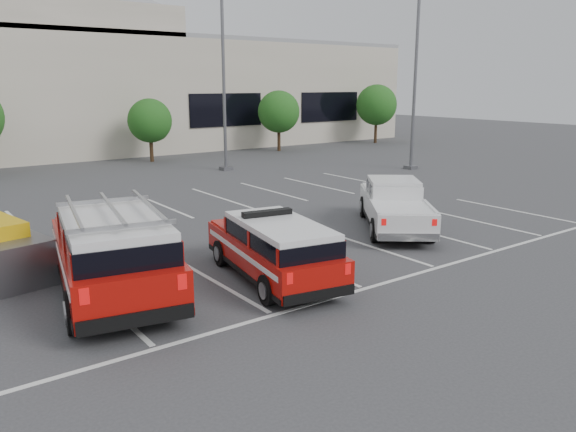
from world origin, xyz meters
name	(u,v)px	position (x,y,z in m)	size (l,w,h in m)	color
ground	(295,260)	(0.00, 0.00, 0.00)	(120.00, 120.00, 0.00)	#38383A
stall_markings	(217,228)	(0.00, 4.50, 0.01)	(23.00, 15.00, 0.01)	silver
convention_building	(29,86)	(0.18, 31.86, 4.72)	(60.00, 16.99, 13.20)	beige
tree_mid_right	(151,122)	(5.09, 22.05, 2.50)	(2.77, 2.77, 3.99)	#3F2B19
tree_right	(279,113)	(15.09, 22.05, 2.77)	(3.07, 3.07, 4.42)	#3F2B19
tree_far_right	(377,106)	(25.09, 22.05, 3.04)	(3.37, 3.37, 4.85)	#3F2B19
light_pole_mid	(224,78)	(7.00, 16.00, 5.19)	(0.90, 0.60, 10.24)	#59595E
light_pole_right	(415,78)	(16.00, 10.00, 5.19)	(0.90, 0.60, 10.24)	#59595E
fire_chief_suv	(274,253)	(-1.39, -0.99, 0.71)	(2.63, 5.15, 1.73)	#A20C07
white_pickup	(395,210)	(4.94, 0.86, 0.66)	(4.78, 5.39, 1.65)	silver
ladder_suv	(113,260)	(-5.07, 0.24, 0.91)	(3.29, 6.07, 2.26)	#A20C07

